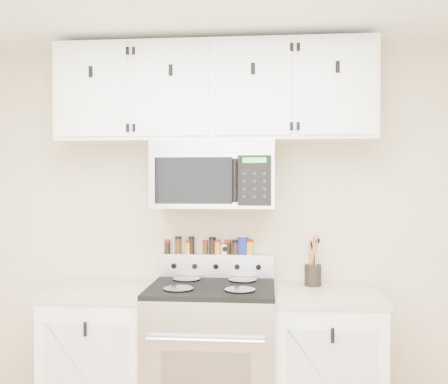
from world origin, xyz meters
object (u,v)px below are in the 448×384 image
range (212,360)px  utensil_crock (313,273)px  microwave (214,174)px  salt_canister (243,245)px

range → utensil_crock: size_ratio=3.51×
range → microwave: bearing=89.8°
range → salt_canister: 0.75m
range → salt_canister: bearing=58.4°
range → utensil_crock: (0.63, 0.18, 0.51)m
range → utensil_crock: 0.83m
microwave → utensil_crock: microwave is taller
utensil_crock → microwave: bearing=-175.5°
microwave → utensil_crock: bearing=4.5°
range → utensil_crock: utensil_crock is taller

